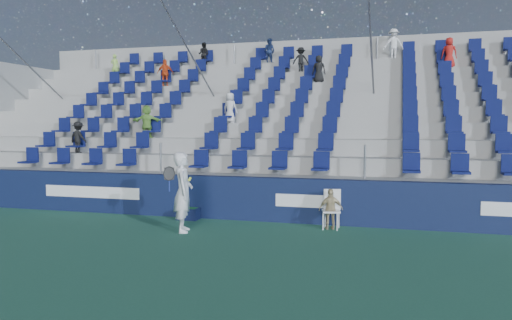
{
  "coord_description": "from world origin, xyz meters",
  "views": [
    {
      "loc": [
        3.81,
        -9.98,
        2.63
      ],
      "look_at": [
        0.2,
        2.8,
        1.7
      ],
      "focal_mm": 35.0,
      "sensor_mm": 36.0,
      "label": 1
    }
  ],
  "objects": [
    {
      "name": "line_judge",
      "position": [
        2.25,
        2.5,
        0.52
      ],
      "size": [
        0.65,
        0.42,
        1.03
      ],
      "primitive_type": "imported",
      "rotation": [
        0.0,
        0.0,
        3.44
      ],
      "color": "tan",
      "rests_on": "ground"
    },
    {
      "name": "grandstand",
      "position": [
        -0.01,
        8.24,
        2.13
      ],
      "size": [
        24.0,
        8.17,
        6.63
      ],
      "color": "gray",
      "rests_on": "ground"
    },
    {
      "name": "ground",
      "position": [
        0.0,
        0.0,
        0.0
      ],
      "size": [
        70.0,
        70.0,
        0.0
      ],
      "primitive_type": "plane",
      "color": "#2A634A",
      "rests_on": "ground"
    },
    {
      "name": "sponsor_wall",
      "position": [
        0.0,
        3.15,
        0.6
      ],
      "size": [
        24.0,
        0.32,
        1.2
      ],
      "color": "#101A3D",
      "rests_on": "ground"
    },
    {
      "name": "ball_bin",
      "position": [
        -1.75,
        2.75,
        0.18
      ],
      "size": [
        0.59,
        0.39,
        0.33
      ],
      "color": "#0E1534",
      "rests_on": "ground"
    },
    {
      "name": "line_judge_chair",
      "position": [
        2.25,
        2.65,
        0.57
      ],
      "size": [
        0.53,
        0.54,
        1.0
      ],
      "color": "white",
      "rests_on": "ground"
    },
    {
      "name": "tennis_player",
      "position": [
        -1.23,
        1.25,
        0.99
      ],
      "size": [
        0.75,
        0.84,
        1.97
      ],
      "color": "silver",
      "rests_on": "ground"
    }
  ]
}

